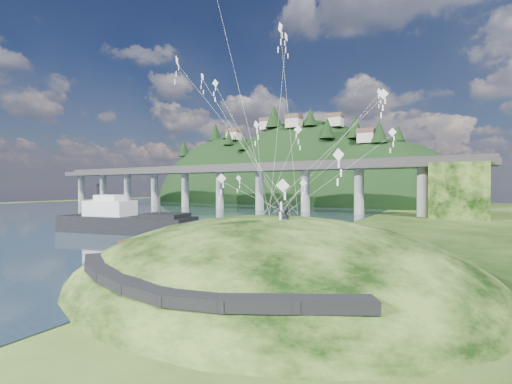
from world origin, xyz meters
The scene contains 10 objects.
ground centered at (0.00, 0.00, 0.00)m, with size 320.00×320.00×0.00m, color black.
water centered at (-72.00, 30.00, 0.01)m, with size 240.00×240.00×0.00m, color #2D4253.
grass_hill centered at (8.00, 2.00, -1.50)m, with size 36.00×32.00×13.00m.
footpath centered at (7.46, -9.74, 2.08)m, with size 22.29×5.84×0.83m.
bridge centered at (-26.46, 70.07, 9.70)m, with size 160.00×11.00×15.00m.
far_ridge centered at (-43.58, 122.17, -7.44)m, with size 153.00×70.00×94.50m.
work_barge centered at (-25.15, 13.31, 2.01)m, with size 23.73×11.10×8.02m.
wooden_dock centered at (-9.72, 5.34, 0.41)m, with size 13.23×3.82×0.93m.
kite_flyers centered at (8.75, 2.08, 5.76)m, with size 3.24×3.75×1.70m.
kite_swarm centered at (7.52, 3.17, 14.70)m, with size 19.70×16.62×21.60m.
Camera 1 is at (21.41, -23.86, 7.60)m, focal length 24.00 mm.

